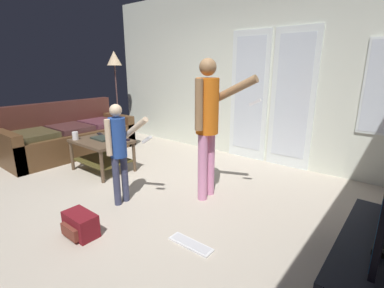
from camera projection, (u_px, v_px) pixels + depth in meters
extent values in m
cube|color=#BEB29F|center=(136.00, 196.00, 3.54)|extent=(5.81, 4.64, 0.02)
cube|color=silver|center=(234.00, 74.00, 4.86)|extent=(5.81, 0.06, 2.87)
cube|color=white|center=(249.00, 98.00, 4.73)|extent=(0.68, 0.02, 2.17)
cube|color=silver|center=(249.00, 95.00, 4.71)|extent=(0.52, 0.01, 1.87)
cube|color=white|center=(292.00, 101.00, 4.28)|extent=(0.68, 0.02, 2.17)
cube|color=silver|center=(292.00, 98.00, 4.26)|extent=(0.52, 0.01, 1.87)
cube|color=brown|center=(71.00, 142.00, 5.15)|extent=(0.98, 2.22, 0.44)
cube|color=#532922|center=(57.00, 115.00, 5.27)|extent=(0.16, 2.22, 0.48)
cube|color=brown|center=(8.00, 151.00, 4.35)|extent=(0.98, 0.16, 0.60)
cube|color=brown|center=(117.00, 128.00, 5.89)|extent=(0.98, 0.16, 0.60)
cube|color=#464127|center=(33.00, 135.00, 4.58)|extent=(0.74, 0.58, 0.09)
cube|color=#462828|center=(70.00, 128.00, 5.05)|extent=(0.74, 0.58, 0.09)
cube|color=#5B2F3D|center=(101.00, 123.00, 5.53)|extent=(0.74, 0.58, 0.09)
cube|color=brown|center=(101.00, 141.00, 4.24)|extent=(0.87, 0.64, 0.04)
cube|color=#4C451E|center=(103.00, 160.00, 4.32)|extent=(0.79, 0.56, 0.02)
cylinder|color=brown|center=(72.00, 156.00, 4.34)|extent=(0.05, 0.05, 0.45)
cylinder|color=brown|center=(102.00, 167.00, 3.85)|extent=(0.05, 0.05, 0.45)
cylinder|color=brown|center=(103.00, 148.00, 4.76)|extent=(0.05, 0.05, 0.45)
cylinder|color=brown|center=(134.00, 157.00, 4.27)|extent=(0.05, 0.05, 0.45)
cube|color=black|center=(376.00, 269.00, 1.96)|extent=(0.50, 1.32, 0.41)
cube|color=black|center=(381.00, 241.00, 1.90)|extent=(0.08, 0.36, 0.04)
cylinder|color=pink|center=(203.00, 168.00, 3.32)|extent=(0.11, 0.11, 0.81)
cylinder|color=pink|center=(210.00, 164.00, 3.47)|extent=(0.11, 0.11, 0.81)
cylinder|color=orange|center=(207.00, 106.00, 3.20)|extent=(0.26, 0.26, 0.64)
sphere|color=#A0764E|center=(208.00, 67.00, 3.08)|extent=(0.19, 0.19, 0.19)
cylinder|color=#A0764E|center=(199.00, 105.00, 3.05)|extent=(0.09, 0.09, 0.56)
cylinder|color=#A0764E|center=(235.00, 89.00, 3.16)|extent=(0.55, 0.14, 0.34)
cube|color=white|center=(255.00, 102.00, 3.06)|extent=(0.14, 0.05, 0.09)
cylinder|color=#393D58|center=(117.00, 182.00, 3.22)|extent=(0.08, 0.08, 0.57)
cylinder|color=#393D58|center=(125.00, 178.00, 3.32)|extent=(0.08, 0.08, 0.57)
cylinder|color=#244695|center=(118.00, 138.00, 3.13)|extent=(0.19, 0.19, 0.45)
sphere|color=beige|center=(116.00, 110.00, 3.05)|extent=(0.14, 0.14, 0.14)
cylinder|color=beige|center=(108.00, 138.00, 3.02)|extent=(0.06, 0.06, 0.40)
cylinder|color=beige|center=(136.00, 128.00, 3.11)|extent=(0.37, 0.09, 0.28)
cube|color=white|center=(147.00, 140.00, 3.05)|extent=(0.13, 0.05, 0.10)
cylinder|color=#3B2529|center=(120.00, 136.00, 6.46)|extent=(0.26, 0.26, 0.02)
cylinder|color=brown|center=(117.00, 101.00, 6.25)|extent=(0.03, 0.03, 1.62)
cone|color=beige|center=(114.00, 58.00, 6.00)|extent=(0.31, 0.31, 0.30)
cube|color=maroon|center=(81.00, 224.00, 2.68)|extent=(0.35, 0.19, 0.23)
cube|color=brown|center=(69.00, 232.00, 2.60)|extent=(0.25, 0.04, 0.11)
cube|color=white|center=(191.00, 244.00, 2.54)|extent=(0.44, 0.13, 0.02)
cube|color=silver|center=(191.00, 243.00, 2.54)|extent=(0.40, 0.10, 0.00)
cube|color=#2D372F|center=(102.00, 138.00, 4.28)|extent=(0.35, 0.23, 0.03)
cylinder|color=white|center=(75.00, 136.00, 4.23)|extent=(0.09, 0.09, 0.12)
cube|color=black|center=(124.00, 140.00, 4.20)|extent=(0.16, 0.15, 0.02)
cube|color=black|center=(100.00, 134.00, 4.55)|extent=(0.18, 0.09, 0.02)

